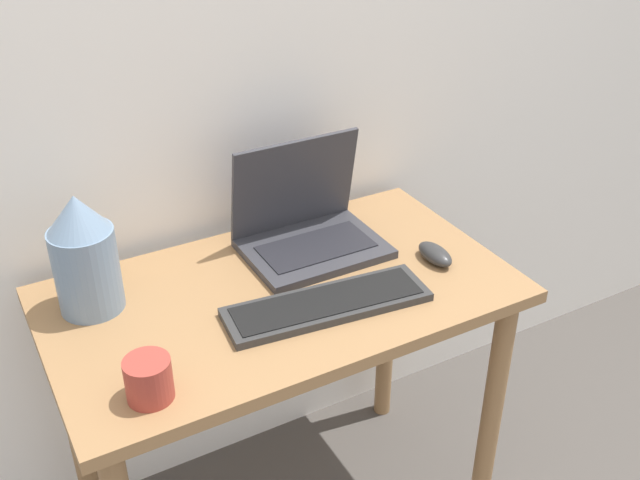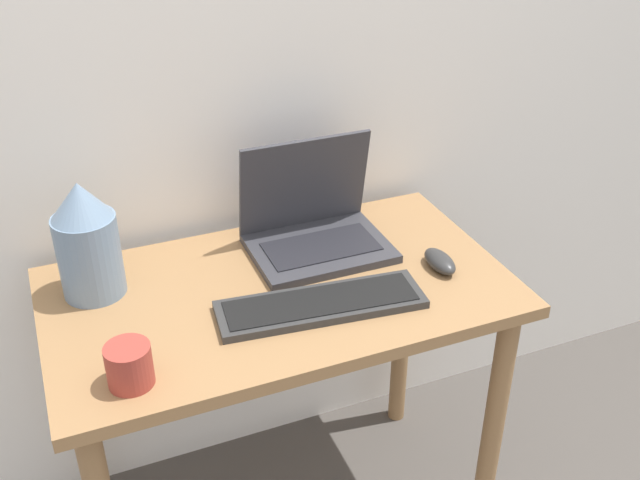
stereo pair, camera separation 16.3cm
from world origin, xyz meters
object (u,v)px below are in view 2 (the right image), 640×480
at_px(mouse, 440,261).
at_px(mug, 129,365).
at_px(vase, 87,241).
at_px(laptop, 314,225).
at_px(keyboard, 321,304).
at_px(mp3_player, 314,273).

height_order(mouse, mug, mug).
bearing_deg(vase, laptop, 0.24).
distance_m(keyboard, mug, 0.42).
bearing_deg(keyboard, laptop, 71.26).
distance_m(keyboard, mouse, 0.31).
relative_size(mouse, mug, 1.27).
distance_m(vase, mp3_player, 0.50).
height_order(vase, mug, vase).
height_order(vase, mp3_player, vase).
xyz_separation_m(keyboard, mouse, (0.31, 0.04, 0.01)).
distance_m(laptop, mp3_player, 0.14).
bearing_deg(mouse, laptop, 137.89).
relative_size(vase, mug, 3.09).
bearing_deg(vase, mouse, -15.31).
bearing_deg(mp3_player, keyboard, -105.12).
height_order(laptop, mug, laptop).
bearing_deg(laptop, keyboard, -108.74).
xyz_separation_m(keyboard, mug, (-0.41, -0.08, 0.03)).
bearing_deg(mug, mouse, 9.84).
bearing_deg(mp3_player, mouse, -16.96).
bearing_deg(mug, laptop, 33.73).
relative_size(laptop, vase, 1.21).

